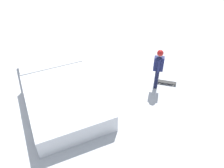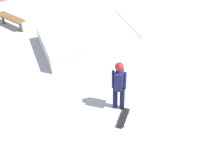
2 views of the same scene
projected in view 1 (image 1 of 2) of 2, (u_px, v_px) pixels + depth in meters
The scene contains 4 objects.
ground_plane at pixel (63, 92), 9.27m from camera, with size 60.00×60.00×0.00m, color #B7BABF.
skate_ramp at pixel (62, 94), 8.66m from camera, with size 5.68×3.25×0.74m.
skater at pixel (158, 66), 8.93m from camera, with size 0.42×0.43×1.73m.
skateboard at pixel (167, 82), 9.64m from camera, with size 0.72×0.70×0.09m.
Camera 1 is at (-7.07, 1.97, 6.02)m, focal length 36.29 mm.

